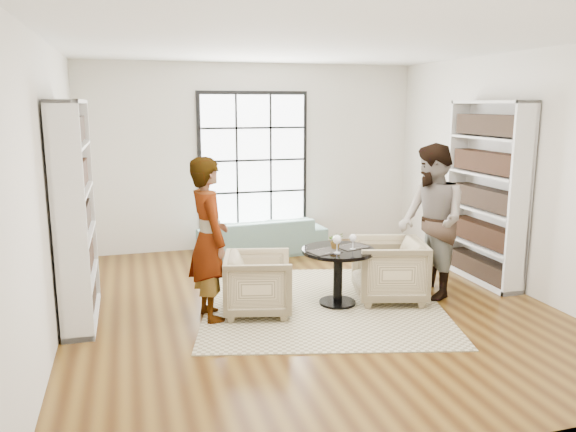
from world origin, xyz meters
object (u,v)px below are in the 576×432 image
object	(u,v)px
pedestal_table	(338,264)
armchair_right	(389,270)
wine_glass_right	(353,238)
wine_glass_left	(337,240)
armchair_left	(258,284)
person_right	(431,221)
flower_centerpiece	(336,241)
sofa	(262,236)
person_left	(209,239)

from	to	relation	value
pedestal_table	armchair_right	size ratio (longest dim) A/B	1.03
wine_glass_right	wine_glass_left	bearing A→B (deg)	-155.68
pedestal_table	armchair_left	xyz separation A→B (m)	(-0.96, -0.00, -0.15)
armchair_right	person_right	bearing A→B (deg)	104.75
armchair_right	wine_glass_right	distance (m)	0.67
armchair_right	flower_centerpiece	world-z (taller)	flower_centerpiece
pedestal_table	armchair_right	bearing A→B (deg)	-0.64
pedestal_table	flower_centerpiece	size ratio (longest dim) A/B	4.26
armchair_left	person_right	size ratio (longest dim) A/B	0.40
armchair_left	wine_glass_right	bearing A→B (deg)	-80.03
wine_glass_right	flower_centerpiece	size ratio (longest dim) A/B	0.92
sofa	person_left	size ratio (longest dim) A/B	1.09
armchair_left	wine_glass_right	world-z (taller)	wine_glass_right
wine_glass_left	person_left	bearing A→B (deg)	173.33
person_right	flower_centerpiece	bearing A→B (deg)	-86.22
pedestal_table	sofa	bearing A→B (deg)	97.29
armchair_left	wine_glass_left	xyz separation A→B (m)	(0.88, -0.17, 0.49)
person_left	wine_glass_left	size ratio (longest dim) A/B	8.37
pedestal_table	person_left	size ratio (longest dim) A/B	0.47
wine_glass_left	flower_centerpiece	distance (m)	0.21
pedestal_table	person_right	world-z (taller)	person_right
wine_glass_right	flower_centerpiece	bearing A→B (deg)	156.06
pedestal_table	armchair_left	size ratio (longest dim) A/B	1.12
pedestal_table	person_right	bearing A→B (deg)	-0.35
pedestal_table	wine_glass_left	distance (m)	0.39
sofa	armchair_left	world-z (taller)	armchair_left
sofa	person_left	world-z (taller)	person_left
person_left	wine_glass_left	distance (m)	1.44
flower_centerpiece	wine_glass_right	bearing A→B (deg)	-23.94
pedestal_table	wine_glass_right	distance (m)	0.36
armchair_left	sofa	bearing A→B (deg)	-1.26
pedestal_table	sofa	distance (m)	2.55
flower_centerpiece	person_right	bearing A→B (deg)	-1.15
person_left	person_right	xyz separation A→B (m)	(2.72, -0.00, 0.04)
sofa	person_left	xyz separation A→B (m)	(-1.19, -2.53, 0.61)
person_left	flower_centerpiece	world-z (taller)	person_left
sofa	flower_centerpiece	world-z (taller)	flower_centerpiece
person_right	wine_glass_left	size ratio (longest dim) A/B	8.77
pedestal_table	armchair_left	world-z (taller)	armchair_left
pedestal_table	armchair_left	bearing A→B (deg)	-179.76
armchair_left	person_right	distance (m)	2.25
wine_glass_right	person_left	bearing A→B (deg)	177.98
sofa	flower_centerpiece	distance (m)	2.57
armchair_right	person_left	xyz separation A→B (m)	(-2.17, 0.00, 0.52)
armchair_right	wine_glass_right	bearing A→B (deg)	-68.89
sofa	wine_glass_left	bearing A→B (deg)	90.47
armchair_right	person_left	world-z (taller)	person_left
pedestal_table	person_right	xyz separation A→B (m)	(1.21, -0.01, 0.45)
pedestal_table	sofa	size ratio (longest dim) A/B	0.43
person_right	sofa	bearing A→B (deg)	-143.94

